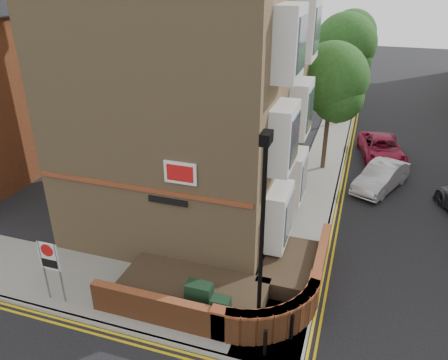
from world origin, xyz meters
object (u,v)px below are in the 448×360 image
at_px(utility_cabinet_large, 199,300).
at_px(zone_sign, 50,261).
at_px(silver_car_near, 381,177).
at_px(lamppost, 262,241).

relative_size(utility_cabinet_large, zone_sign, 0.55).
xyz_separation_m(utility_cabinet_large, zone_sign, (-4.70, -0.80, 0.92)).
xyz_separation_m(utility_cabinet_large, silver_car_near, (5.30, 11.19, -0.07)).
bearing_deg(utility_cabinet_large, lamppost, -3.01).
xyz_separation_m(lamppost, silver_car_near, (3.40, 11.29, -2.69)).
xyz_separation_m(lamppost, zone_sign, (-6.60, -0.70, -1.70)).
height_order(lamppost, silver_car_near, lamppost).
distance_m(lamppost, silver_car_near, 12.10).
bearing_deg(utility_cabinet_large, silver_car_near, 64.67).
bearing_deg(utility_cabinet_large, zone_sign, -170.31).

